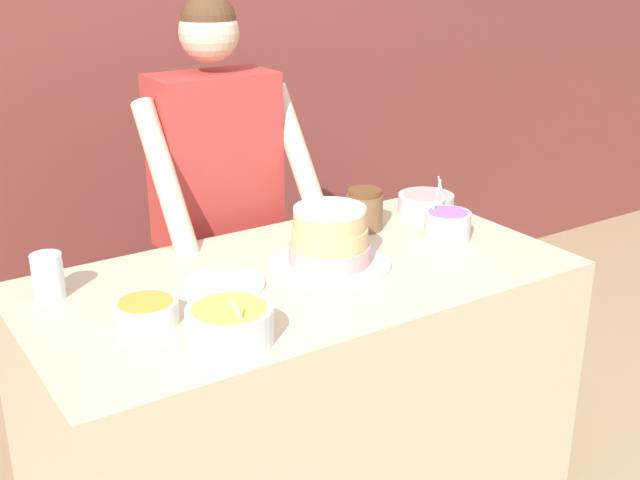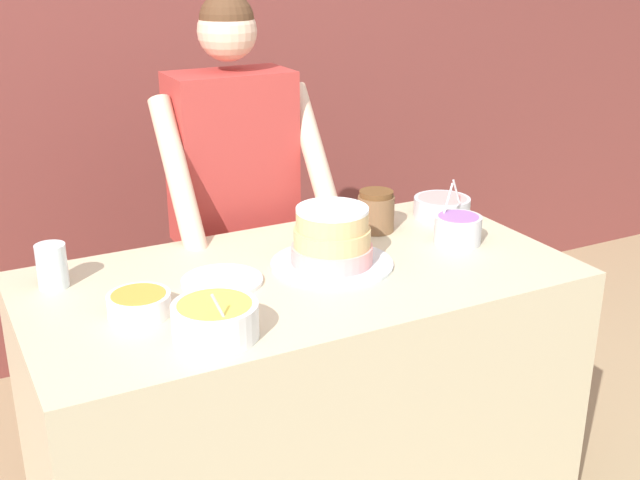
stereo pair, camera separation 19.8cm
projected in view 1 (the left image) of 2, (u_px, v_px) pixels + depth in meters
wall_back at (111, 61)px, 3.24m from camera, size 10.00×0.05×2.60m
counter at (301, 409)px, 2.41m from camera, size 1.53×0.80×0.89m
person_baker at (218, 191)px, 2.72m from camera, size 0.55×0.46×1.61m
cake at (330, 240)px, 2.28m from camera, size 0.35×0.35×0.17m
frosting_bowl_orange at (146, 311)px, 1.96m from camera, size 0.16×0.16×0.06m
frosting_bowl_pink at (426, 203)px, 2.73m from camera, size 0.19×0.19×0.15m
frosting_bowl_yellow at (230, 323)px, 1.86m from camera, size 0.21×0.21×0.15m
frosting_bowl_purple at (447, 224)px, 2.50m from camera, size 0.14×0.14×0.18m
drinking_glass at (48, 276)px, 2.08m from camera, size 0.08×0.08×0.12m
ceramic_plate at (223, 285)px, 2.16m from camera, size 0.22×0.22×0.01m
stoneware_jar at (365, 210)px, 2.57m from camera, size 0.12×0.12×0.13m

